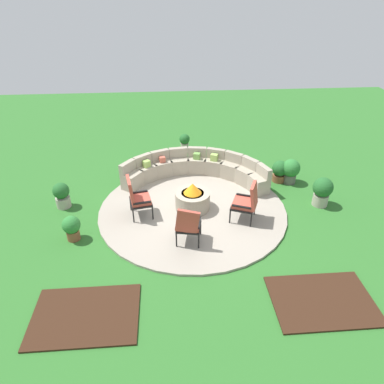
{
  "coord_description": "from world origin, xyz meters",
  "views": [
    {
      "loc": [
        -0.63,
        -7.87,
        5.38
      ],
      "look_at": [
        0.0,
        0.2,
        0.45
      ],
      "focal_mm": 32.55,
      "sensor_mm": 36.0,
      "label": 1
    }
  ],
  "objects_px": {
    "fire_pit": "(193,199)",
    "potted_plant_3": "(291,170)",
    "lounge_chair_back_left": "(247,201)",
    "potted_plant_5": "(185,142)",
    "potted_plant_1": "(62,195)",
    "curved_stone_bench": "(196,169)",
    "lounge_chair_front_right": "(188,224)",
    "potted_plant_2": "(72,227)",
    "lounge_chair_front_left": "(137,197)",
    "potted_plant_0": "(280,170)",
    "potted_plant_4": "(322,191)"
  },
  "relations": [
    {
      "from": "fire_pit",
      "to": "lounge_chair_front_right",
      "type": "height_order",
      "value": "lounge_chair_front_right"
    },
    {
      "from": "potted_plant_1",
      "to": "potted_plant_3",
      "type": "xyz_separation_m",
      "value": [
        6.66,
        0.84,
        0.04
      ]
    },
    {
      "from": "curved_stone_bench",
      "to": "lounge_chair_front_left",
      "type": "relative_size",
      "value": 3.87
    },
    {
      "from": "potted_plant_1",
      "to": "lounge_chair_front_right",
      "type": "bearing_deg",
      "value": -29.64
    },
    {
      "from": "lounge_chair_front_right",
      "to": "potted_plant_3",
      "type": "bearing_deg",
      "value": 49.99
    },
    {
      "from": "potted_plant_1",
      "to": "potted_plant_0",
      "type": "bearing_deg",
      "value": 8.48
    },
    {
      "from": "fire_pit",
      "to": "potted_plant_5",
      "type": "height_order",
      "value": "fire_pit"
    },
    {
      "from": "curved_stone_bench",
      "to": "potted_plant_2",
      "type": "height_order",
      "value": "curved_stone_bench"
    },
    {
      "from": "lounge_chair_back_left",
      "to": "potted_plant_5",
      "type": "distance_m",
      "value": 4.63
    },
    {
      "from": "curved_stone_bench",
      "to": "lounge_chair_front_right",
      "type": "relative_size",
      "value": 4.17
    },
    {
      "from": "curved_stone_bench",
      "to": "lounge_chair_front_right",
      "type": "xyz_separation_m",
      "value": [
        -0.45,
        -3.08,
        0.22
      ]
    },
    {
      "from": "fire_pit",
      "to": "potted_plant_0",
      "type": "height_order",
      "value": "fire_pit"
    },
    {
      "from": "fire_pit",
      "to": "potted_plant_3",
      "type": "bearing_deg",
      "value": 22.4
    },
    {
      "from": "lounge_chair_front_right",
      "to": "potted_plant_0",
      "type": "height_order",
      "value": "lounge_chair_front_right"
    },
    {
      "from": "potted_plant_1",
      "to": "potted_plant_5",
      "type": "height_order",
      "value": "potted_plant_1"
    },
    {
      "from": "fire_pit",
      "to": "potted_plant_4",
      "type": "height_order",
      "value": "potted_plant_4"
    },
    {
      "from": "potted_plant_2",
      "to": "potted_plant_3",
      "type": "bearing_deg",
      "value": 20.78
    },
    {
      "from": "fire_pit",
      "to": "lounge_chair_back_left",
      "type": "height_order",
      "value": "lounge_chair_back_left"
    },
    {
      "from": "potted_plant_5",
      "to": "fire_pit",
      "type": "bearing_deg",
      "value": -90.22
    },
    {
      "from": "potted_plant_0",
      "to": "potted_plant_5",
      "type": "height_order",
      "value": "potted_plant_0"
    },
    {
      "from": "lounge_chair_front_right",
      "to": "lounge_chair_back_left",
      "type": "relative_size",
      "value": 0.97
    },
    {
      "from": "potted_plant_1",
      "to": "potted_plant_2",
      "type": "height_order",
      "value": "potted_plant_1"
    },
    {
      "from": "lounge_chair_front_left",
      "to": "potted_plant_2",
      "type": "relative_size",
      "value": 1.75
    },
    {
      "from": "curved_stone_bench",
      "to": "potted_plant_3",
      "type": "distance_m",
      "value": 2.9
    },
    {
      "from": "curved_stone_bench",
      "to": "potted_plant_5",
      "type": "bearing_deg",
      "value": 95.66
    },
    {
      "from": "potted_plant_0",
      "to": "potted_plant_1",
      "type": "xyz_separation_m",
      "value": [
        -6.36,
        -0.95,
        0.02
      ]
    },
    {
      "from": "lounge_chair_front_right",
      "to": "potted_plant_2",
      "type": "relative_size",
      "value": 1.62
    },
    {
      "from": "potted_plant_0",
      "to": "lounge_chair_back_left",
      "type": "bearing_deg",
      "value": -126.23
    },
    {
      "from": "potted_plant_4",
      "to": "potted_plant_5",
      "type": "relative_size",
      "value": 1.23
    },
    {
      "from": "lounge_chair_front_right",
      "to": "potted_plant_0",
      "type": "distance_m",
      "value": 4.16
    },
    {
      "from": "lounge_chair_front_right",
      "to": "potted_plant_2",
      "type": "xyz_separation_m",
      "value": [
        -2.76,
        0.42,
        -0.24
      ]
    },
    {
      "from": "potted_plant_3",
      "to": "potted_plant_0",
      "type": "bearing_deg",
      "value": 159.47
    },
    {
      "from": "potted_plant_5",
      "to": "potted_plant_0",
      "type": "bearing_deg",
      "value": -40.87
    },
    {
      "from": "lounge_chair_front_right",
      "to": "lounge_chair_back_left",
      "type": "height_order",
      "value": "lounge_chair_back_left"
    },
    {
      "from": "potted_plant_5",
      "to": "potted_plant_2",
      "type": "bearing_deg",
      "value": -121.68
    },
    {
      "from": "fire_pit",
      "to": "potted_plant_5",
      "type": "xyz_separation_m",
      "value": [
        0.01,
        3.82,
        0.02
      ]
    },
    {
      "from": "lounge_chair_front_left",
      "to": "potted_plant_0",
      "type": "bearing_deg",
      "value": 99.41
    },
    {
      "from": "fire_pit",
      "to": "lounge_chair_front_left",
      "type": "distance_m",
      "value": 1.5
    },
    {
      "from": "lounge_chair_front_right",
      "to": "potted_plant_2",
      "type": "bearing_deg",
      "value": -178.12
    },
    {
      "from": "fire_pit",
      "to": "curved_stone_bench",
      "type": "bearing_deg",
      "value": 81.95
    },
    {
      "from": "potted_plant_1",
      "to": "potted_plant_4",
      "type": "height_order",
      "value": "potted_plant_4"
    },
    {
      "from": "potted_plant_5",
      "to": "lounge_chair_front_right",
      "type": "bearing_deg",
      "value": -92.49
    },
    {
      "from": "potted_plant_0",
      "to": "potted_plant_4",
      "type": "height_order",
      "value": "potted_plant_4"
    },
    {
      "from": "curved_stone_bench",
      "to": "potted_plant_4",
      "type": "relative_size",
      "value": 5.18
    },
    {
      "from": "lounge_chair_front_left",
      "to": "potted_plant_1",
      "type": "distance_m",
      "value": 2.21
    },
    {
      "from": "lounge_chair_front_left",
      "to": "lounge_chair_front_right",
      "type": "relative_size",
      "value": 1.08
    },
    {
      "from": "potted_plant_2",
      "to": "potted_plant_5",
      "type": "bearing_deg",
      "value": 58.32
    },
    {
      "from": "fire_pit",
      "to": "potted_plant_1",
      "type": "xyz_separation_m",
      "value": [
        -3.55,
        0.45,
        0.02
      ]
    },
    {
      "from": "lounge_chair_back_left",
      "to": "potted_plant_5",
      "type": "xyz_separation_m",
      "value": [
        -1.32,
        4.43,
        -0.22
      ]
    },
    {
      "from": "potted_plant_1",
      "to": "potted_plant_3",
      "type": "distance_m",
      "value": 6.71
    }
  ]
}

